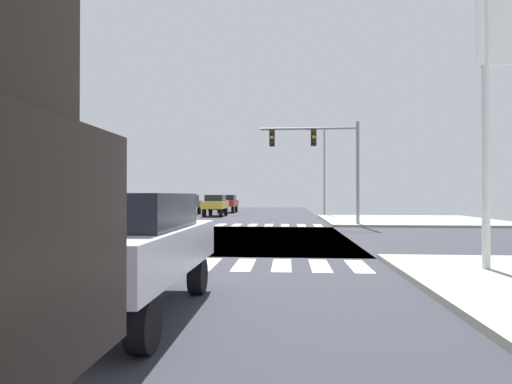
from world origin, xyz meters
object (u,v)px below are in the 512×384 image
at_px(traffic_signal_mast, 319,149).
at_px(sedan_queued_3, 188,203).
at_px(gas_station_sign, 512,30).
at_px(sedan_nearside_1, 215,203).
at_px(sedan_leading_4, 216,201).
at_px(sedan_trailing_5, 228,202).
at_px(sedan_crossing_2, 131,243).
at_px(street_lamp, 322,163).

distance_m(traffic_signal_mast, sedan_queued_3, 17.90).
height_order(gas_station_sign, sedan_nearside_1, gas_station_sign).
height_order(sedan_nearside_1, sedan_leading_4, same).
distance_m(traffic_signal_mast, gas_station_sign, 15.60).
distance_m(traffic_signal_mast, sedan_trailing_5, 20.85).
relative_size(sedan_crossing_2, sedan_leading_4, 1.00).
relative_size(gas_station_sign, sedan_leading_4, 1.92).
relative_size(traffic_signal_mast, sedan_leading_4, 1.47).
xyz_separation_m(sedan_crossing_2, sedan_queued_3, (-7.00, 32.46, 0.00)).
distance_m(traffic_signal_mast, sedan_leading_4, 31.01).
relative_size(street_lamp, sedan_crossing_2, 1.86).
bearing_deg(sedan_nearside_1, traffic_signal_mast, 126.78).
relative_size(traffic_signal_mast, sedan_trailing_5, 1.47).
bearing_deg(sedan_leading_4, traffic_signal_mast, 111.54).
bearing_deg(traffic_signal_mast, gas_station_sign, -77.68).
distance_m(street_lamp, sedan_leading_4, 20.60).
relative_size(sedan_crossing_2, sedan_trailing_5, 1.00).
distance_m(sedan_crossing_2, sedan_queued_3, 33.21).
bearing_deg(gas_station_sign, sedan_crossing_2, -153.28).
relative_size(gas_station_sign, sedan_trailing_5, 1.92).
distance_m(gas_station_sign, street_lamp, 28.00).
height_order(gas_station_sign, sedan_crossing_2, gas_station_sign).
xyz_separation_m(gas_station_sign, sedan_nearside_1, (-11.64, 26.32, -4.61)).
bearing_deg(street_lamp, gas_station_sign, -85.62).
height_order(sedan_queued_3, sedan_leading_4, same).
height_order(traffic_signal_mast, sedan_crossing_2, traffic_signal_mast).
bearing_deg(sedan_crossing_2, sedan_leading_4, 98.35).
xyz_separation_m(sedan_queued_3, sedan_trailing_5, (3.00, 5.38, 0.00)).
distance_m(gas_station_sign, sedan_crossing_2, 9.71).
relative_size(gas_station_sign, street_lamp, 1.03).
height_order(sedan_nearside_1, sedan_queued_3, same).
xyz_separation_m(traffic_signal_mast, sedan_crossing_2, (-4.32, -19.05, -3.52)).
bearing_deg(sedan_trailing_5, sedan_crossing_2, 96.03).
height_order(sedan_queued_3, sedan_trailing_5, same).
bearing_deg(sedan_trailing_5, street_lamp, 147.29).
xyz_separation_m(sedan_nearside_1, sedan_crossing_2, (4.00, -30.17, 0.00)).
distance_m(gas_station_sign, sedan_nearside_1, 29.15).
xyz_separation_m(gas_station_sign, sedan_queued_3, (-14.64, 28.62, -4.61)).
height_order(street_lamp, sedan_leading_4, street_lamp).
bearing_deg(sedan_crossing_2, sedan_trailing_5, 96.03).
xyz_separation_m(street_lamp, sedan_nearside_1, (-9.50, -1.57, -3.67)).
height_order(sedan_crossing_2, sedan_trailing_5, same).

